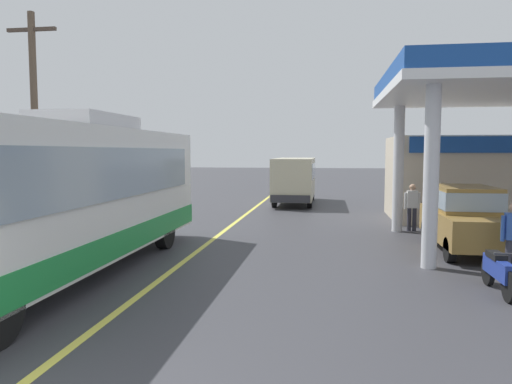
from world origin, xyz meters
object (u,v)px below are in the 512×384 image
coach_bus_main (67,200)px  pedestrian_by_shop (412,205)px  minibus_opposing_lane (295,176)px  motorcycle_parked_forecourt (498,271)px  car_at_pump (465,215)px

coach_bus_main → pedestrian_by_shop: bearing=41.0°
minibus_opposing_lane → coach_bus_main: bearing=-103.9°
motorcycle_parked_forecourt → pedestrian_by_shop: size_ratio=1.08×
minibus_opposing_lane → motorcycle_parked_forecourt: minibus_opposing_lane is taller
motorcycle_parked_forecourt → pedestrian_by_shop: pedestrian_by_shop is taller
minibus_opposing_lane → pedestrian_by_shop: 9.70m
minibus_opposing_lane → motorcycle_parked_forecourt: size_ratio=3.41×
car_at_pump → motorcycle_parked_forecourt: car_at_pump is taller
motorcycle_parked_forecourt → pedestrian_by_shop: 7.54m
car_at_pump → minibus_opposing_lane: 13.01m
minibus_opposing_lane → pedestrian_by_shop: (4.71, -8.46, -0.54)m
minibus_opposing_lane → motorcycle_parked_forecourt: (5.11, -15.97, -1.03)m
minibus_opposing_lane → motorcycle_parked_forecourt: 16.80m
car_at_pump → motorcycle_parked_forecourt: size_ratio=2.33×
car_at_pump → pedestrian_by_shop: 3.39m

